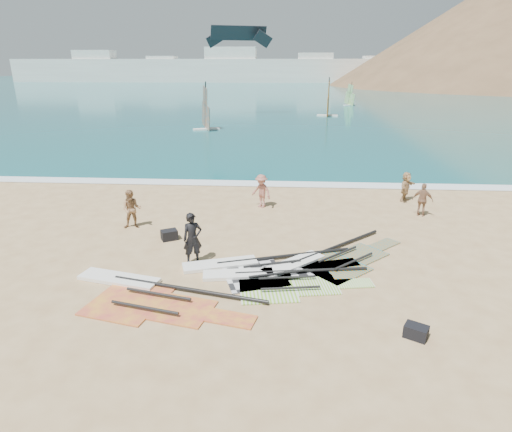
# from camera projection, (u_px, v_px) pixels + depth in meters

# --- Properties ---
(ground) EXTENTS (300.00, 300.00, 0.00)m
(ground) POSITION_uv_depth(u_px,v_px,m) (292.00, 290.00, 13.40)
(ground) COLOR tan
(ground) RESTS_ON ground
(sea) EXTENTS (300.00, 240.00, 0.06)m
(sea) POSITION_uv_depth(u_px,v_px,m) (286.00, 85.00, 137.37)
(sea) COLOR #0D5D5F
(sea) RESTS_ON ground
(surf_line) EXTENTS (300.00, 1.20, 0.04)m
(surf_line) POSITION_uv_depth(u_px,v_px,m) (289.00, 185.00, 24.96)
(surf_line) COLOR white
(surf_line) RESTS_ON ground
(far_town) EXTENTS (160.00, 8.00, 12.00)m
(far_town) POSITION_uv_depth(u_px,v_px,m) (243.00, 69.00, 153.73)
(far_town) COLOR white
(far_town) RESTS_ON ground
(rig_grey) EXTENTS (6.27, 3.54, 0.20)m
(rig_grey) POSITION_uv_depth(u_px,v_px,m) (258.00, 267.00, 14.79)
(rig_grey) COLOR black
(rig_grey) RESTS_ON ground
(rig_green) EXTENTS (5.62, 2.56, 0.20)m
(rig_green) POSITION_uv_depth(u_px,v_px,m) (273.00, 280.00, 13.90)
(rig_green) COLOR #7AC31A
(rig_green) RESTS_ON ground
(rig_orange) EXTENTS (5.41, 4.74, 0.20)m
(rig_orange) POSITION_uv_depth(u_px,v_px,m) (327.00, 260.00, 15.35)
(rig_orange) COLOR orange
(rig_orange) RESTS_ON ground
(rig_red) EXTENTS (6.35, 3.23, 0.21)m
(rig_red) POSITION_uv_depth(u_px,v_px,m) (146.00, 293.00, 13.11)
(rig_red) COLOR #BD2146
(rig_red) RESTS_ON ground
(gear_bag_near) EXTENTS (0.76, 0.69, 0.40)m
(gear_bag_near) POSITION_uv_depth(u_px,v_px,m) (169.00, 235.00, 17.17)
(gear_bag_near) COLOR black
(gear_bag_near) RESTS_ON ground
(gear_bag_far) EXTENTS (0.70, 0.63, 0.34)m
(gear_bag_far) POSITION_uv_depth(u_px,v_px,m) (416.00, 332.00, 11.03)
(gear_bag_far) COLOR black
(gear_bag_far) RESTS_ON ground
(person_wetsuit) EXTENTS (0.80, 0.68, 1.86)m
(person_wetsuit) POSITION_uv_depth(u_px,v_px,m) (193.00, 239.00, 14.91)
(person_wetsuit) COLOR black
(person_wetsuit) RESTS_ON ground
(beachgoer_left) EXTENTS (0.92, 0.77, 1.68)m
(beachgoer_left) POSITION_uv_depth(u_px,v_px,m) (132.00, 209.00, 18.18)
(beachgoer_left) COLOR #9F764F
(beachgoer_left) RESTS_ON ground
(beachgoer_mid) EXTENTS (1.22, 1.12, 1.65)m
(beachgoer_mid) POSITION_uv_depth(u_px,v_px,m) (261.00, 191.00, 20.81)
(beachgoer_mid) COLOR #A16153
(beachgoer_mid) RESTS_ON ground
(beachgoer_back) EXTENTS (0.98, 0.72, 1.55)m
(beachgoer_back) POSITION_uv_depth(u_px,v_px,m) (423.00, 200.00, 19.65)
(beachgoer_back) COLOR #966B4F
(beachgoer_back) RESTS_ON ground
(beachgoer_right) EXTENTS (1.21, 1.41, 1.53)m
(beachgoer_right) POSITION_uv_depth(u_px,v_px,m) (406.00, 187.00, 21.78)
(beachgoer_right) COLOR tan
(beachgoer_right) RESTS_ON ground
(windsurfer_left) EXTENTS (2.81, 3.06, 4.98)m
(windsurfer_left) POSITION_uv_depth(u_px,v_px,m) (206.00, 117.00, 44.74)
(windsurfer_left) COLOR white
(windsurfer_left) RESTS_ON ground
(windsurfer_centre) EXTENTS (2.85, 3.35, 5.04)m
(windsurfer_centre) POSITION_uv_depth(u_px,v_px,m) (328.00, 105.00, 56.50)
(windsurfer_centre) COLOR white
(windsurfer_centre) RESTS_ON ground
(windsurfer_right) EXTENTS (2.10, 2.20, 3.83)m
(windsurfer_right) POSITION_uv_depth(u_px,v_px,m) (350.00, 98.00, 70.75)
(windsurfer_right) COLOR white
(windsurfer_right) RESTS_ON ground
(kitesurf_kite) EXTENTS (8.12, 3.47, 2.67)m
(kitesurf_kite) POSITION_uv_depth(u_px,v_px,m) (239.00, 35.00, 54.15)
(kitesurf_kite) COLOR black
(kitesurf_kite) RESTS_ON ground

